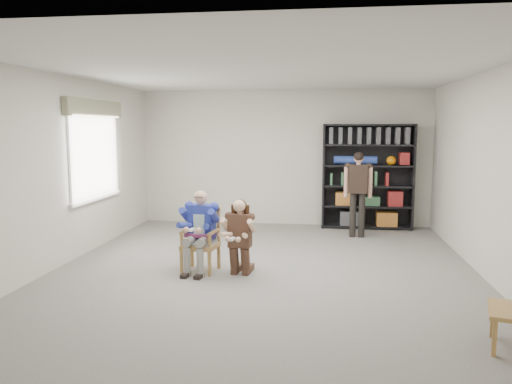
% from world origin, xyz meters
% --- Properties ---
extents(room_shell, '(6.00, 7.00, 2.80)m').
position_xyz_m(room_shell, '(0.00, 0.00, 1.40)').
color(room_shell, silver).
rests_on(room_shell, ground).
extents(floor, '(6.00, 7.00, 0.01)m').
position_xyz_m(floor, '(0.00, 0.00, 0.00)').
color(floor, slate).
rests_on(floor, ground).
extents(window_left, '(0.16, 2.00, 1.75)m').
position_xyz_m(window_left, '(-2.95, 1.00, 1.63)').
color(window_left, white).
rests_on(window_left, room_shell).
extents(armchair, '(0.58, 0.56, 0.90)m').
position_xyz_m(armchair, '(-0.89, -0.17, 0.45)').
color(armchair, olive).
rests_on(armchair, floor).
extents(seated_man, '(0.58, 0.75, 1.16)m').
position_xyz_m(seated_man, '(-0.89, -0.17, 0.58)').
color(seated_man, navy).
rests_on(seated_man, floor).
extents(kneeling_woman, '(0.53, 0.77, 1.07)m').
position_xyz_m(kneeling_woman, '(-0.31, -0.29, 0.53)').
color(kneeling_woman, '#3C291D').
rests_on(kneeling_woman, floor).
extents(bookshelf, '(1.80, 0.38, 2.10)m').
position_xyz_m(bookshelf, '(1.70, 3.28, 1.05)').
color(bookshelf, black).
rests_on(bookshelf, floor).
extents(standing_man, '(0.51, 0.31, 1.59)m').
position_xyz_m(standing_man, '(1.46, 2.40, 0.79)').
color(standing_man, black).
rests_on(standing_man, floor).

